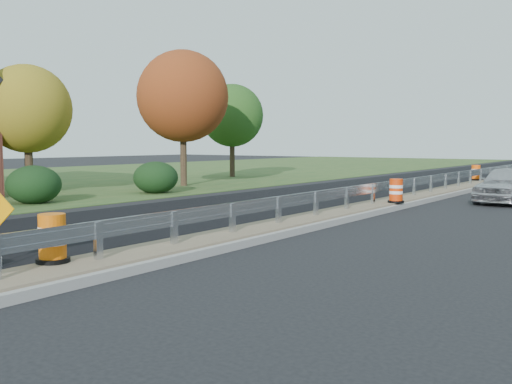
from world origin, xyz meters
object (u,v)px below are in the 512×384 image
Objects in this scene: barrel_median_mid at (396,191)px; car_silver at (508,184)px; barrel_median_far at (476,173)px; barrel_median_near at (52,239)px.

car_silver reaches higher than barrel_median_mid.
barrel_median_far reaches higher than barrel_median_mid.
barrel_median_mid is at bearing 85.81° from barrel_median_near.
barrel_median_far is at bearing 94.41° from barrel_median_mid.
car_silver is at bearing -68.21° from barrel_median_far.
barrel_median_mid is 5.38m from car_silver.
car_silver reaches higher than barrel_median_near.
barrel_median_near reaches higher than barrel_median_far.
barrel_median_mid is (0.98, 13.42, -0.01)m from barrel_median_near.
barrel_median_mid is at bearing -85.59° from barrel_median_far.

